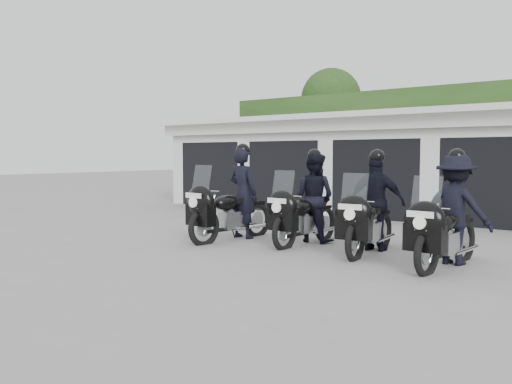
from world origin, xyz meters
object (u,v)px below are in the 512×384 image
Objects in this scene: police_bike_a at (232,201)px; police_bike_b at (309,202)px; police_bike_d at (451,215)px; police_bike_c at (373,207)px.

police_bike_a is 1.06× the size of police_bike_b.
police_bike_d is (4.48, 0.19, 0.00)m from police_bike_a.
police_bike_b is at bearing 27.00° from police_bike_a.
police_bike_a is 1.62m from police_bike_b.
police_bike_b is (1.48, 0.65, 0.00)m from police_bike_a.
police_bike_b reaches higher than police_bike_c.
police_bike_d is at bearing -18.96° from police_bike_c.
police_bike_a is 1.07× the size of police_bike_c.
police_bike_c is 1.00× the size of police_bike_d.
police_bike_c is at bearing 13.25° from police_bike_a.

